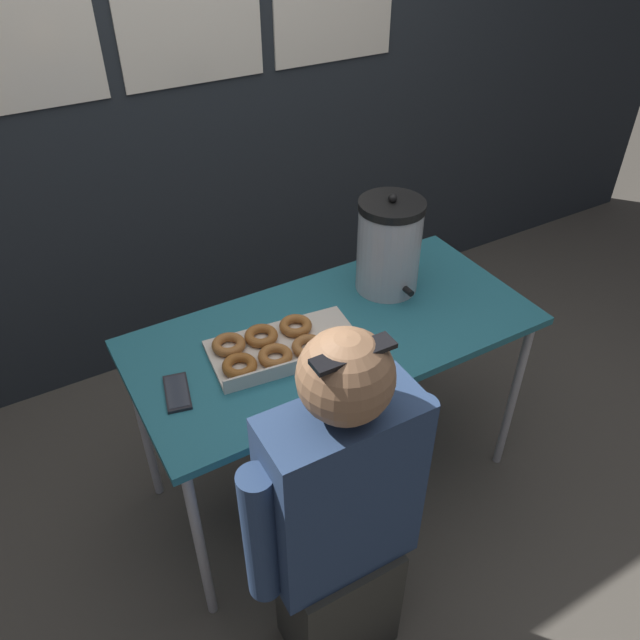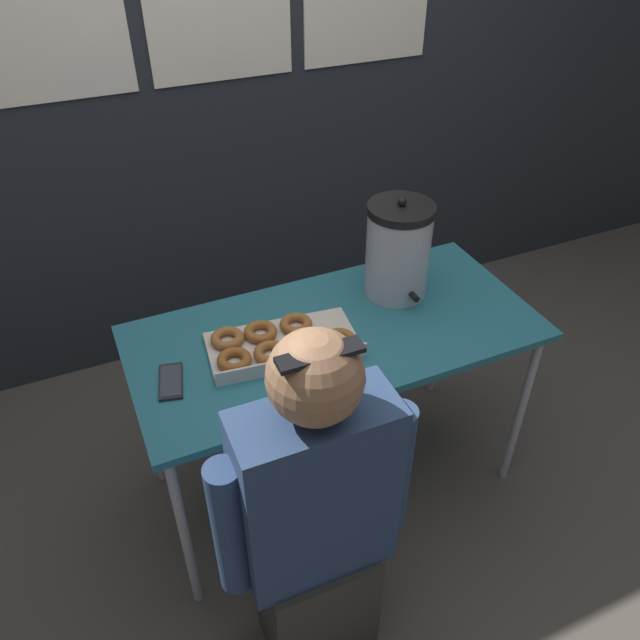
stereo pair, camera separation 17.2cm
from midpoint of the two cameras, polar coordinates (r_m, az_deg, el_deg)
name	(u,v)px [view 2 (the right image)]	position (r m, az deg, el deg)	size (l,w,h in m)	color
ground_plane	(333,476)	(2.64, 3.11, -14.14)	(12.00, 12.00, 0.00)	#4C473F
back_wall	(219,45)	(2.77, -7.35, 23.64)	(6.00, 0.11, 2.82)	#23282D
folding_table	(335,343)	(2.13, 3.74, -2.16)	(1.37, 0.65, 0.77)	#236675
donut_box	(280,343)	(2.00, -1.24, -2.23)	(0.51, 0.31, 0.05)	beige
coffee_urn	(398,250)	(2.21, 9.38, 6.28)	(0.23, 0.26, 0.37)	#B7B7BC
cell_phone	(171,381)	(1.92, -10.99, -5.63)	(0.10, 0.17, 0.01)	black
person_seated	(316,524)	(1.77, 2.59, -18.26)	(0.55, 0.23, 1.26)	#33332D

